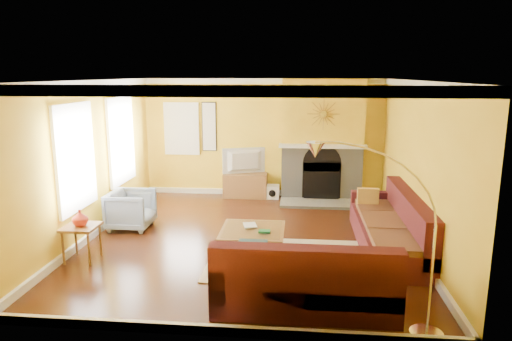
# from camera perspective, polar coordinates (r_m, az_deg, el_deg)

# --- Properties ---
(floor) EXTENTS (5.50, 6.00, 0.02)m
(floor) POSITION_cam_1_polar(r_m,az_deg,el_deg) (7.98, -0.91, -8.65)
(floor) COLOR #4C2310
(floor) RESTS_ON ground
(ceiling) EXTENTS (5.50, 6.00, 0.02)m
(ceiling) POSITION_cam_1_polar(r_m,az_deg,el_deg) (7.47, -0.98, 11.27)
(ceiling) COLOR white
(ceiling) RESTS_ON ground
(wall_back) EXTENTS (5.50, 0.02, 2.70)m
(wall_back) POSITION_cam_1_polar(r_m,az_deg,el_deg) (10.56, 0.88, 4.10)
(wall_back) COLOR yellow
(wall_back) RESTS_ON ground
(wall_front) EXTENTS (5.50, 0.02, 2.70)m
(wall_front) POSITION_cam_1_polar(r_m,az_deg,el_deg) (4.72, -5.02, -6.02)
(wall_front) COLOR yellow
(wall_front) RESTS_ON ground
(wall_left) EXTENTS (0.02, 6.00, 2.70)m
(wall_left) POSITION_cam_1_polar(r_m,az_deg,el_deg) (8.37, -20.07, 1.26)
(wall_left) COLOR yellow
(wall_left) RESTS_ON ground
(wall_right) EXTENTS (0.02, 6.00, 2.70)m
(wall_right) POSITION_cam_1_polar(r_m,az_deg,el_deg) (7.80, 19.64, 0.55)
(wall_right) COLOR yellow
(wall_right) RESTS_ON ground
(baseboard) EXTENTS (5.50, 6.00, 0.12)m
(baseboard) POSITION_cam_1_polar(r_m,az_deg,el_deg) (7.96, -0.91, -8.18)
(baseboard) COLOR white
(baseboard) RESTS_ON floor
(crown_molding) EXTENTS (5.50, 6.00, 0.12)m
(crown_molding) POSITION_cam_1_polar(r_m,az_deg,el_deg) (7.47, -0.97, 10.74)
(crown_molding) COLOR white
(crown_molding) RESTS_ON ceiling
(window_left_near) EXTENTS (0.06, 1.22, 1.72)m
(window_left_near) POSITION_cam_1_polar(r_m,az_deg,el_deg) (9.51, -16.59, 3.62)
(window_left_near) COLOR white
(window_left_near) RESTS_ON wall_left
(window_left_far) EXTENTS (0.06, 1.22, 1.72)m
(window_left_far) POSITION_cam_1_polar(r_m,az_deg,el_deg) (7.80, -21.75, 1.51)
(window_left_far) COLOR white
(window_left_far) RESTS_ON wall_left
(window_back) EXTENTS (0.82, 0.06, 1.22)m
(window_back) POSITION_cam_1_polar(r_m,az_deg,el_deg) (10.81, -9.27, 5.19)
(window_back) COLOR white
(window_back) RESTS_ON wall_back
(wall_art) EXTENTS (0.34, 0.04, 1.14)m
(wall_art) POSITION_cam_1_polar(r_m,az_deg,el_deg) (10.67, -5.87, 5.46)
(wall_art) COLOR white
(wall_art) RESTS_ON wall_back
(fireplace) EXTENTS (1.80, 0.40, 2.70)m
(fireplace) POSITION_cam_1_polar(r_m,az_deg,el_deg) (10.34, 8.28, 3.79)
(fireplace) COLOR gray
(fireplace) RESTS_ON floor
(mantel) EXTENTS (1.92, 0.22, 0.08)m
(mantel) POSITION_cam_1_polar(r_m,az_deg,el_deg) (10.11, 8.33, 3.04)
(mantel) COLOR white
(mantel) RESTS_ON fireplace
(hearth) EXTENTS (1.80, 0.70, 0.06)m
(hearth) POSITION_cam_1_polar(r_m,az_deg,el_deg) (10.07, 8.20, -4.10)
(hearth) COLOR gray
(hearth) RESTS_ON floor
(sunburst) EXTENTS (0.70, 0.04, 0.70)m
(sunburst) POSITION_cam_1_polar(r_m,az_deg,el_deg) (10.04, 8.45, 7.00)
(sunburst) COLOR olive
(sunburst) RESTS_ON fireplace
(rug) EXTENTS (2.40, 1.80, 0.02)m
(rug) POSITION_cam_1_polar(r_m,az_deg,el_deg) (7.14, 3.95, -11.08)
(rug) COLOR beige
(rug) RESTS_ON floor
(sectional_sofa) EXTENTS (2.92, 3.94, 0.90)m
(sectional_sofa) POSITION_cam_1_polar(r_m,az_deg,el_deg) (7.11, 8.92, -7.49)
(sectional_sofa) COLOR #4D191D
(sectional_sofa) RESTS_ON floor
(coffee_table) EXTENTS (1.00, 1.00, 0.40)m
(coffee_table) POSITION_cam_1_polar(r_m,az_deg,el_deg) (7.36, -0.43, -8.75)
(coffee_table) COLOR white
(coffee_table) RESTS_ON floor
(media_console) EXTENTS (1.00, 0.45, 0.55)m
(media_console) POSITION_cam_1_polar(r_m,az_deg,el_deg) (10.56, -1.33, -1.85)
(media_console) COLOR brown
(media_console) RESTS_ON floor
(tv) EXTENTS (1.01, 0.48, 0.59)m
(tv) POSITION_cam_1_polar(r_m,az_deg,el_deg) (10.44, -1.34, 1.18)
(tv) COLOR black
(tv) RESTS_ON media_console
(subwoofer) EXTENTS (0.30, 0.30, 0.30)m
(subwoofer) POSITION_cam_1_polar(r_m,az_deg,el_deg) (10.49, 2.09, -2.66)
(subwoofer) COLOR white
(subwoofer) RESTS_ON floor
(armchair) EXTENTS (0.78, 0.76, 0.71)m
(armchair) POSITION_cam_1_polar(r_m,az_deg,el_deg) (8.73, -15.35, -4.74)
(armchair) COLOR gray
(armchair) RESTS_ON floor
(side_table) EXTENTS (0.50, 0.50, 0.55)m
(side_table) POSITION_cam_1_polar(r_m,az_deg,el_deg) (7.53, -20.91, -8.45)
(side_table) COLOR brown
(side_table) RESTS_ON floor
(vase) EXTENTS (0.24, 0.24, 0.25)m
(vase) POSITION_cam_1_polar(r_m,az_deg,el_deg) (7.41, -21.14, -5.55)
(vase) COLOR red
(vase) RESTS_ON side_table
(book) EXTENTS (0.26, 0.31, 0.03)m
(book) POSITION_cam_1_polar(r_m,az_deg,el_deg) (7.40, -1.52, -6.91)
(book) COLOR white
(book) RESTS_ON coffee_table
(arc_lamp) EXTENTS (1.35, 0.36, 2.12)m
(arc_lamp) POSITION_cam_1_polar(r_m,az_deg,el_deg) (5.01, 14.95, -8.82)
(arc_lamp) COLOR silver
(arc_lamp) RESTS_ON floor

